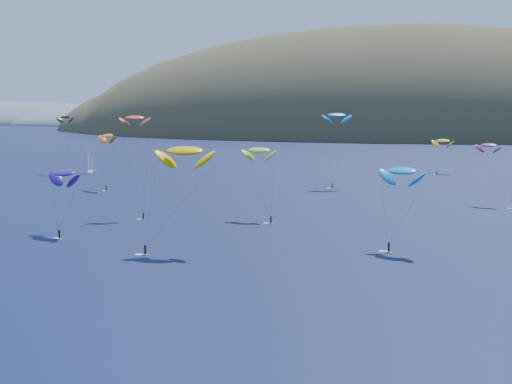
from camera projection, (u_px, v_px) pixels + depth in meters
The scene contains 14 objects.
ground at pixel (6, 349), 84.71m from camera, with size 2800.00×2800.00×0.00m, color black.
island at pixel (416, 146), 619.38m from camera, with size 730.00×300.00×210.00m.
headland at pixel (31, 125), 911.16m from camera, with size 460.00×250.00×60.00m.
sailboat at pixel (90, 171), 285.20m from camera, with size 8.84×8.24×10.55m.
kitesurfer_1 at pixel (107, 136), 234.51m from camera, with size 9.29×11.73×19.88m.
kitesurfer_2 at pixel (185, 151), 138.68m from camera, with size 12.33×10.55×22.65m.
kitesurfer_3 at pixel (259, 150), 176.78m from camera, with size 10.03×10.98×19.31m.
kitesurfer_4 at pixel (337, 115), 238.62m from camera, with size 10.21×9.39×26.83m.
kitesurfer_5 at pixel (402, 171), 139.33m from camera, with size 10.68×9.09×18.29m.
kitesurfer_6 at pixel (489, 145), 200.70m from camera, with size 11.03×12.49×18.60m.
kitesurfer_9 at pixel (135, 118), 179.98m from camera, with size 9.33×10.09×26.88m.
kitesurfer_10 at pixel (64, 173), 156.69m from camera, with size 11.09×12.47×16.21m.
kitesurfer_11 at pixel (443, 141), 286.33m from camera, with size 10.26×14.68×15.51m.
kitesurfer_12 at pixel (65, 117), 284.92m from camera, with size 7.76×6.69×24.43m.
Camera 1 is at (47.92, -72.43, 29.45)m, focal length 50.00 mm.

